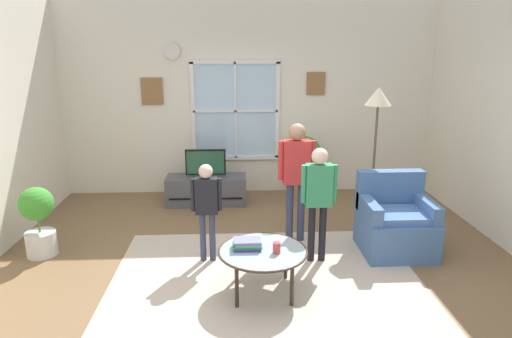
{
  "coord_description": "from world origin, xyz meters",
  "views": [
    {
      "loc": [
        -0.23,
        -4.14,
        2.23
      ],
      "look_at": [
        0.0,
        0.66,
        0.92
      ],
      "focal_mm": 31.31,
      "sensor_mm": 36.0,
      "label": 1
    }
  ],
  "objects": [
    {
      "name": "tv_stand",
      "position": [
        -0.66,
        2.14,
        0.21
      ],
      "size": [
        1.16,
        0.44,
        0.42
      ],
      "color": "#4C4C51",
      "rests_on": "ground_plane"
    },
    {
      "name": "cup",
      "position": [
        0.14,
        -0.45,
        0.48
      ],
      "size": [
        0.07,
        0.07,
        0.1
      ],
      "primitive_type": "cylinder",
      "color": "#BF3F3F",
      "rests_on": "coffee_table"
    },
    {
      "name": "armchair",
      "position": [
        1.56,
        0.45,
        0.33
      ],
      "size": [
        0.76,
        0.74,
        0.87
      ],
      "color": "#476B9E",
      "rests_on": "ground_plane"
    },
    {
      "name": "television",
      "position": [
        -0.66,
        2.13,
        0.63
      ],
      "size": [
        0.58,
        0.08,
        0.4
      ],
      "color": "#4C4C4C",
      "rests_on": "tv_stand"
    },
    {
      "name": "remote_near_books",
      "position": [
        0.14,
        -0.37,
        0.44
      ],
      "size": [
        0.07,
        0.15,
        0.02
      ],
      "primitive_type": "cube",
      "rotation": [
        0.0,
        0.0,
        -0.23
      ],
      "color": "black",
      "rests_on": "coffee_table"
    },
    {
      "name": "person_red_shirt",
      "position": [
        0.47,
        0.77,
        0.89
      ],
      "size": [
        0.43,
        0.19,
        1.41
      ],
      "color": "#333851",
      "rests_on": "ground_plane"
    },
    {
      "name": "person_black_shirt",
      "position": [
        -0.53,
        0.29,
        0.67
      ],
      "size": [
        0.32,
        0.15,
        1.08
      ],
      "color": "#333851",
      "rests_on": "ground_plane"
    },
    {
      "name": "potted_plant_corner",
      "position": [
        -2.38,
        0.52,
        0.43
      ],
      "size": [
        0.37,
        0.37,
        0.78
      ],
      "color": "silver",
      "rests_on": "ground_plane"
    },
    {
      "name": "person_green_shirt",
      "position": [
        0.63,
        0.23,
        0.78
      ],
      "size": [
        0.38,
        0.17,
        1.25
      ],
      "color": "black",
      "rests_on": "ground_plane"
    },
    {
      "name": "coffee_table",
      "position": [
        0.01,
        -0.39,
        0.4
      ],
      "size": [
        0.83,
        0.83,
        0.43
      ],
      "color": "#99B2B7",
      "rests_on": "ground_plane"
    },
    {
      "name": "back_wall",
      "position": [
        -0.01,
        2.77,
        1.49
      ],
      "size": [
        5.67,
        0.17,
        2.99
      ],
      "color": "silver",
      "rests_on": "ground_plane"
    },
    {
      "name": "potted_plant_by_window",
      "position": [
        0.8,
        2.3,
        0.62
      ],
      "size": [
        0.5,
        0.5,
        0.97
      ],
      "color": "#9E6B4C",
      "rests_on": "ground_plane"
    },
    {
      "name": "floor_lamp",
      "position": [
        1.51,
        1.2,
        1.49
      ],
      "size": [
        0.32,
        0.32,
        1.77
      ],
      "color": "black",
      "rests_on": "ground_plane"
    },
    {
      "name": "book_stack",
      "position": [
        -0.13,
        -0.34,
        0.47
      ],
      "size": [
        0.27,
        0.18,
        0.09
      ],
      "color": "#4233A6",
      "rests_on": "coffee_table"
    },
    {
      "name": "area_rug",
      "position": [
        0.06,
        -0.13,
        0.0
      ],
      "size": [
        3.06,
        2.25,
        0.01
      ],
      "primitive_type": "cube",
      "color": "#C6B29E",
      "rests_on": "ground_plane"
    },
    {
      "name": "ground_plane",
      "position": [
        0.0,
        0.0,
        -0.01
      ],
      "size": [
        6.27,
        6.03,
        0.02
      ],
      "primitive_type": "cube",
      "color": "brown"
    }
  ]
}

